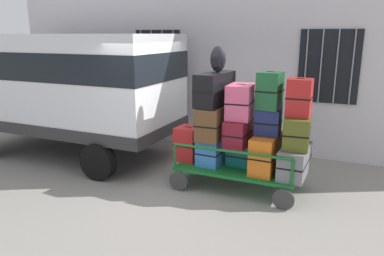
{
  "coord_description": "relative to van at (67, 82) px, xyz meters",
  "views": [
    {
      "loc": [
        2.71,
        -5.72,
        2.65
      ],
      "look_at": [
        0.09,
        0.19,
        0.99
      ],
      "focal_mm": 34.31,
      "sensor_mm": 36.0,
      "label": 1
    }
  ],
  "objects": [
    {
      "name": "backpack",
      "position": [
        3.59,
        -0.29,
        0.59
      ],
      "size": [
        0.27,
        0.22,
        0.44
      ],
      "color": "black",
      "rests_on": "suitcase_midleft_top"
    },
    {
      "name": "suitcase_right_bottom",
      "position": [
        4.98,
        -0.34,
        -1.01
      ],
      "size": [
        0.44,
        0.96,
        0.49
      ],
      "color": "slate",
      "rests_on": "luggage_cart"
    },
    {
      "name": "suitcase_center_top",
      "position": [
        4.03,
        -0.31,
        -0.1
      ],
      "size": [
        0.45,
        0.66,
        0.59
      ],
      "color": "#CC4C72",
      "rests_on": "suitcase_center_middle"
    },
    {
      "name": "suitcase_center_middle",
      "position": [
        4.03,
        -0.31,
        -0.62
      ],
      "size": [
        0.4,
        0.8,
        0.46
      ],
      "color": "maroon",
      "rests_on": "suitcase_center_bottom"
    },
    {
      "name": "luggage_cart",
      "position": [
        4.03,
        -0.32,
        -1.31
      ],
      "size": [
        2.14,
        1.19,
        0.39
      ],
      "color": "#146023",
      "rests_on": "ground"
    },
    {
      "name": "suitcase_midleft_bottom",
      "position": [
        3.55,
        -0.31,
        -1.01
      ],
      "size": [
        0.44,
        0.76,
        0.48
      ],
      "color": "#3372C6",
      "rests_on": "luggage_cart"
    },
    {
      "name": "suitcase_center_bottom",
      "position": [
        4.03,
        -0.31,
        -1.05
      ],
      "size": [
        0.43,
        0.3,
        0.4
      ],
      "color": "#0F5960",
      "rests_on": "luggage_cart"
    },
    {
      "name": "suitcase_midright_middle",
      "position": [
        4.5,
        -0.29,
        -0.41
      ],
      "size": [
        0.42,
        0.4,
        0.43
      ],
      "color": "navy",
      "rests_on": "suitcase_midright_bottom"
    },
    {
      "name": "van",
      "position": [
        0.0,
        0.0,
        0.0
      ],
      "size": [
        4.84,
        2.23,
        2.66
      ],
      "color": "silver",
      "rests_on": "ground"
    },
    {
      "name": "building_wall",
      "position": [
        3.04,
        2.03,
        0.86
      ],
      "size": [
        12.0,
        0.38,
        5.0
      ],
      "color": "silver",
      "rests_on": "ground"
    },
    {
      "name": "suitcase_left_bottom",
      "position": [
        3.07,
        -0.36,
        -0.94
      ],
      "size": [
        0.44,
        0.46,
        0.62
      ],
      "color": "#B21E1E",
      "rests_on": "luggage_cart"
    },
    {
      "name": "cart_railing",
      "position": [
        4.03,
        -0.32,
        -0.89
      ],
      "size": [
        2.04,
        1.05,
        0.44
      ],
      "color": "#146023",
      "rests_on": "luggage_cart"
    },
    {
      "name": "suitcase_right_top",
      "position": [
        4.98,
        -0.34,
        0.04
      ],
      "size": [
        0.38,
        0.37,
        0.6
      ],
      "color": "#B21E1E",
      "rests_on": "suitcase_right_middle"
    },
    {
      "name": "suitcase_right_middle",
      "position": [
        4.98,
        -0.3,
        -0.51
      ],
      "size": [
        0.46,
        0.82,
        0.5
      ],
      "color": "#4C5119",
      "rests_on": "suitcase_right_bottom"
    },
    {
      "name": "suitcase_midleft_top",
      "position": [
        3.55,
        -0.29,
        0.09
      ],
      "size": [
        0.46,
        1.0,
        0.57
      ],
      "color": "black",
      "rests_on": "suitcase_midleft_middle"
    },
    {
      "name": "suitcase_midright_bottom",
      "position": [
        4.5,
        -0.33,
        -0.94
      ],
      "size": [
        0.42,
        0.9,
        0.63
      ],
      "color": "orange",
      "rests_on": "luggage_cart"
    },
    {
      "name": "suitcase_midright_top",
      "position": [
        4.5,
        -0.31,
        0.12
      ],
      "size": [
        0.41,
        0.43,
        0.61
      ],
      "color": "#194C28",
      "rests_on": "suitcase_midright_middle"
    },
    {
      "name": "ground_plane",
      "position": [
        3.04,
        -0.51,
        -1.64
      ],
      "size": [
        40.0,
        40.0,
        0.0
      ],
      "primitive_type": "plane",
      "color": "gray"
    },
    {
      "name": "suitcase_midleft_middle",
      "position": [
        3.55,
        -0.31,
        -0.49
      ],
      "size": [
        0.45,
        0.99,
        0.57
      ],
      "color": "brown",
      "rests_on": "suitcase_midleft_bottom"
    }
  ]
}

